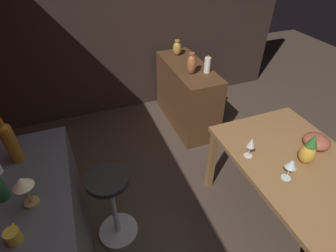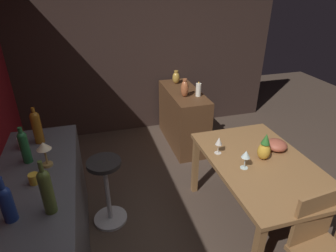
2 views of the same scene
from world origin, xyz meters
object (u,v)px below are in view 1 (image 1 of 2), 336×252
counter_lamp (23,186)px  vase_copper (191,64)px  cup_mustard (13,236)px  vase_brass (177,48)px  pillar_candle_tall (207,65)px  sideboard_cabinet (187,95)px  pineapple_centerpiece (309,151)px  dining_table (301,175)px  bar_stool (113,206)px  wine_bottle_amber (10,141)px  wine_glass_left (251,143)px  wine_glass_right (291,164)px  fruit_bowl (317,141)px

counter_lamp → vase_copper: size_ratio=0.87×
cup_mustard → vase_brass: 2.66m
pillar_candle_tall → sideboard_cabinet: bearing=28.1°
pineapple_centerpiece → counter_lamp: size_ratio=1.23×
dining_table → bar_stool: size_ratio=1.87×
wine_bottle_amber → vase_copper: 1.91m
dining_table → vase_copper: vase_copper is taller
counter_lamp → vase_brass: 2.47m
cup_mustard → sideboard_cabinet: bearing=-45.2°
bar_stool → pillar_candle_tall: (1.06, -1.34, 0.52)m
pillar_candle_tall → vase_copper: vase_copper is taller
bar_stool → wine_glass_left: bearing=-100.0°
cup_mustard → counter_lamp: size_ratio=0.51×
pineapple_centerpiece → counter_lamp: counter_lamp is taller
counter_lamp → pillar_candle_tall: size_ratio=1.06×
wine_glass_left → wine_glass_right: size_ratio=0.97×
dining_table → wine_glass_left: (0.25, 0.32, 0.21)m
sideboard_cabinet → vase_brass: 0.61m
fruit_bowl → counter_lamp: 2.07m
wine_glass_left → fruit_bowl: bearing=-99.8°
dining_table → cup_mustard: 1.90m
dining_table → vase_brass: bearing=4.6°
wine_bottle_amber → counter_lamp: wine_bottle_amber is taller
cup_mustard → pillar_candle_tall: pillar_candle_tall is taller
wine_bottle_amber → wine_glass_right: bearing=-111.5°
wine_bottle_amber → vase_brass: (1.44, -1.74, -0.15)m
vase_brass → counter_lamp: bearing=138.3°
fruit_bowl → vase_copper: size_ratio=0.83×
cup_mustard → counter_lamp: bearing=-19.2°
cup_mustard → vase_brass: bearing=-40.0°
pineapple_centerpiece → wine_glass_right: bearing=108.7°
vase_copper → vase_brass: vase_copper is taller
dining_table → wine_bottle_amber: 2.05m
dining_table → wine_glass_left: wine_glass_left is taller
dining_table → wine_glass_right: 0.30m
bar_stool → wine_glass_right: (-0.47, -1.17, 0.49)m
fruit_bowl → pillar_candle_tall: (1.34, 0.28, 0.12)m
dining_table → wine_bottle_amber: size_ratio=4.00×
pineapple_centerpiece → vase_copper: 1.50m
bar_stool → cup_mustard: 0.85m
sideboard_cabinet → bar_stool: sideboard_cabinet is taller
fruit_bowl → counter_lamp: counter_lamp is taller
dining_table → cup_mustard: cup_mustard is taller
dining_table → cup_mustard: (0.03, 1.88, 0.28)m
pillar_candle_tall → wine_glass_right: bearing=173.7°
wine_glass_right → vase_copper: size_ratio=0.72×
fruit_bowl → vase_brass: 1.96m
wine_glass_right → pineapple_centerpiece: size_ratio=0.67×
pineapple_centerpiece → fruit_bowl: pineapple_centerpiece is taller
wine_glass_right → wine_bottle_amber: size_ratio=0.52×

